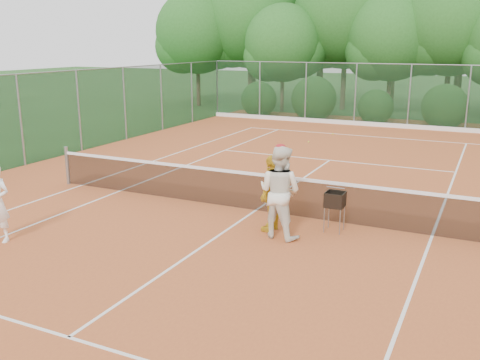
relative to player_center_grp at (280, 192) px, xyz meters
name	(u,v)px	position (x,y,z in m)	size (l,w,h in m)	color
ground	(255,212)	(-1.17, 1.39, -1.01)	(120.00, 120.00, 0.00)	#1F4719
clay_court	(255,211)	(-1.17, 1.39, -1.00)	(18.00, 36.00, 0.02)	#B6582A
tennis_net	(255,191)	(-1.17, 1.39, -0.48)	(11.97, 0.10, 1.10)	gray
player_center_grp	(280,192)	(0.00, 0.00, 0.00)	(1.07, 0.90, 2.00)	white
player_yellow	(272,193)	(-0.28, 0.29, -0.15)	(0.99, 0.41, 1.68)	gold
ball_hopper	(335,200)	(0.96, 0.81, -0.29)	(0.39, 0.39, 0.89)	gray
stray_ball_a	(309,142)	(-2.92, 10.70, -0.95)	(0.07, 0.07, 0.07)	gold
stray_ball_b	(333,134)	(-2.55, 12.99, -0.95)	(0.07, 0.07, 0.07)	#C1D531
court_markings	(255,211)	(-1.17, 1.39, -0.98)	(11.03, 23.83, 0.01)	white
fence_back	(382,95)	(-1.17, 16.39, 0.51)	(18.07, 0.07, 3.00)	#19381E
tropical_treeline	(432,21)	(0.26, 21.61, 4.11)	(32.10, 8.49, 15.03)	brown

